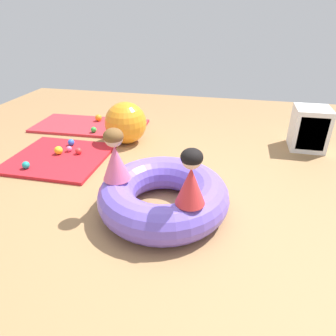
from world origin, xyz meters
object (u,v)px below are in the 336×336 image
Objects in this scene: play_ball_pink at (69,149)px; play_ball_red at (79,151)px; inflatable_cushion at (163,196)px; play_ball_yellow at (59,150)px; child_in_pink at (115,155)px; child_in_red at (191,178)px; play_ball_blue at (71,142)px; play_ball_teal at (26,165)px; storage_cube at (310,129)px; play_ball_orange at (98,118)px; play_ball_pink_second at (113,129)px; play_ball_green at (94,130)px; exercise_ball_large at (126,123)px.

play_ball_red is at bearing -14.94° from play_ball_pink.
inflatable_cushion is 1.79m from play_ball_yellow.
play_ball_yellow is 0.25m from play_ball_red.
child_in_pink is 1.02× the size of child_in_red.
play_ball_blue is 0.32m from play_ball_red.
play_ball_yellow is at bearing 151.74° from inflatable_cushion.
storage_cube is at bearing 22.78° from play_ball_teal.
play_ball_yellow is 3.29m from storage_cube.
storage_cube is (3.17, -0.34, 0.19)m from play_ball_orange.
play_ball_teal is (-0.14, -1.73, -0.01)m from play_ball_orange.
inflatable_cushion reaches higher than play_ball_pink_second.
play_ball_pink is 0.85× the size of play_ball_pink_second.
play_ball_teal is at bearing -115.93° from play_ball_pink.
child_in_red is at bearing -31.69° from play_ball_yellow.
play_ball_orange reaches higher than play_ball_red.
play_ball_green is at bearing 79.37° from play_ball_blue.
exercise_ball_large is 1.03× the size of storage_cube.
child_in_pink reaches higher than play_ball_blue.
play_ball_yellow is at bearing -98.33° from play_ball_green.
child_in_pink is 5.45× the size of play_ball_pink_second.
play_ball_blue is 3.20m from storage_cube.
play_ball_green is (-1.04, 1.71, -0.49)m from child_in_pink.
play_ball_orange is at bearing 135.94° from play_ball_pink_second.
play_ball_orange is at bearing 78.44° from child_in_pink.
inflatable_cushion is 1.73m from exercise_ball_large.
exercise_ball_large reaches higher than play_ball_orange.
play_ball_pink_second is at bearing -44.06° from play_ball_orange.
play_ball_orange is 1.01m from play_ball_blue.
play_ball_yellow is at bearing 138.43° from child_in_red.
child_in_pink is 5.59× the size of play_ball_green.
exercise_ball_large is (-1.17, 1.79, -0.28)m from child_in_red.
play_ball_yellow is at bearing -167.02° from play_ball_red.
inflatable_cushion reaches higher than play_ball_blue.
play_ball_red is (-1.61, 1.20, -0.49)m from child_in_red.
child_in_pink is at bearing 151.33° from child_in_red.
child_in_red is at bearing -35.18° from play_ball_pink.
play_ball_pink is at bearing -84.50° from play_ball_orange.
play_ball_green is at bearing -161.26° from play_ball_pink_second.
play_ball_green is at bearing 100.00° from play_ball_red.
storage_cube is (1.57, 1.80, 0.11)m from inflatable_cushion.
play_ball_yellow is (-1.86, 1.15, -0.48)m from child_in_red.
inflatable_cushion is 1.76m from play_ball_pink.
play_ball_pink_second is at bearing 124.24° from inflatable_cushion.
play_ball_red is (0.27, -1.23, -0.01)m from play_ball_orange.
child_in_pink reaches higher than play_ball_red.
inflatable_cushion is at bearing -55.76° from play_ball_pink_second.
play_ball_teal is (-1.74, 0.41, -0.09)m from inflatable_cushion.
play_ball_pink_second is at bearing 115.89° from child_in_red.
play_ball_blue is at bearing -87.49° from play_ball_orange.
play_ball_teal is 0.16× the size of storage_cube.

